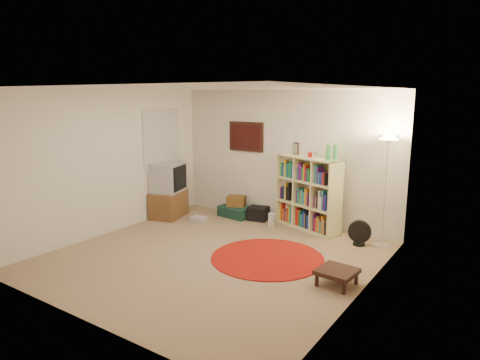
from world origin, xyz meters
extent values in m
cube|color=#9D7C5C|center=(0.00, 0.00, -0.01)|extent=(4.50, 4.50, 0.02)
cube|color=white|center=(0.00, 0.00, 2.51)|extent=(4.50, 4.50, 0.02)
cube|color=white|center=(0.00, 2.26, 1.25)|extent=(4.50, 0.02, 2.50)
cube|color=white|center=(0.00, -2.26, 1.25)|extent=(4.50, 0.02, 2.50)
cube|color=white|center=(-2.26, 0.00, 1.25)|extent=(0.02, 4.50, 2.50)
cube|color=white|center=(2.26, 0.00, 1.25)|extent=(0.02, 4.50, 2.50)
cube|color=black|center=(-0.85, 2.23, 1.60)|extent=(0.78, 0.04, 0.58)
cube|color=#46100E|center=(-0.85, 2.21, 1.60)|extent=(0.66, 0.01, 0.46)
cube|color=white|center=(-2.23, 1.30, 1.55)|extent=(0.03, 1.00, 1.20)
cube|color=beige|center=(1.85, 2.24, 1.20)|extent=(0.08, 0.01, 0.12)
cube|color=#FFFEAA|center=(0.58, 2.10, 0.01)|extent=(1.37, 0.80, 0.03)
cube|color=#FFFEAA|center=(0.58, 2.10, 1.31)|extent=(1.37, 0.80, 0.03)
cube|color=#FFFEAA|center=(-0.03, 2.32, 0.66)|extent=(0.15, 0.37, 1.32)
cube|color=#FFFEAA|center=(1.19, 1.88, 0.66)|extent=(0.15, 0.37, 1.32)
cube|color=#FFFEAA|center=(0.64, 2.27, 0.66)|extent=(1.25, 0.46, 1.32)
cube|color=#FFFEAA|center=(0.37, 2.17, 0.66)|extent=(0.15, 0.35, 1.27)
cube|color=#FFFEAA|center=(0.79, 2.03, 0.66)|extent=(0.15, 0.35, 1.27)
cube|color=#FFFEAA|center=(0.58, 2.10, 0.44)|extent=(1.31, 0.76, 0.03)
cube|color=#FFFEAA|center=(0.58, 2.10, 0.88)|extent=(1.31, 0.76, 0.03)
cube|color=yellow|center=(-0.01, 2.27, 0.18)|extent=(0.09, 0.16, 0.29)
cube|color=red|center=(0.03, 2.26, 0.20)|extent=(0.09, 0.16, 0.34)
cube|color=orange|center=(0.07, 2.24, 0.15)|extent=(0.09, 0.16, 0.23)
cube|color=#551B6E|center=(0.10, 2.23, 0.15)|extent=(0.08, 0.15, 0.23)
cube|color=orange|center=(0.14, 2.22, 0.14)|extent=(0.08, 0.15, 0.21)
cube|color=red|center=(0.17, 2.20, 0.17)|extent=(0.08, 0.15, 0.28)
cube|color=yellow|center=(0.21, 2.19, 0.20)|extent=(0.09, 0.15, 0.33)
cube|color=teal|center=(0.25, 2.18, 0.20)|extent=(0.09, 0.16, 0.34)
cube|color=teal|center=(0.29, 2.16, 0.19)|extent=(0.09, 0.16, 0.31)
cube|color=#551B6E|center=(-0.01, 2.27, 0.57)|extent=(0.09, 0.16, 0.21)
cube|color=black|center=(0.03, 2.26, 0.58)|extent=(0.09, 0.16, 0.23)
cube|color=#1B32A5|center=(0.07, 2.24, 0.60)|extent=(0.08, 0.15, 0.28)
cube|color=yellow|center=(0.10, 2.23, 0.62)|extent=(0.09, 0.16, 0.32)
cube|color=black|center=(0.14, 2.21, 0.58)|extent=(0.09, 0.16, 0.24)
cube|color=black|center=(0.19, 2.20, 0.62)|extent=(0.09, 0.16, 0.33)
cube|color=#1B893A|center=(-0.01, 2.27, 1.02)|extent=(0.09, 0.16, 0.26)
cube|color=#1B32A5|center=(0.03, 2.25, 1.00)|extent=(0.10, 0.16, 0.22)
cube|color=yellow|center=(0.08, 2.24, 1.05)|extent=(0.09, 0.16, 0.33)
cube|color=#1B893A|center=(0.12, 2.22, 1.01)|extent=(0.09, 0.16, 0.25)
cube|color=#1B32A5|center=(0.16, 2.21, 1.04)|extent=(0.07, 0.15, 0.30)
cube|color=#1B893A|center=(0.18, 2.20, 1.02)|extent=(0.08, 0.15, 0.27)
cube|color=#1B893A|center=(0.22, 2.19, 1.05)|extent=(0.09, 0.16, 0.32)
cube|color=#1B32A5|center=(0.26, 2.17, 1.02)|extent=(0.07, 0.15, 0.26)
cube|color=#1B32A5|center=(0.29, 2.16, 1.00)|extent=(0.09, 0.16, 0.22)
cube|color=red|center=(0.40, 2.12, 0.19)|extent=(0.09, 0.16, 0.32)
cube|color=red|center=(0.44, 2.11, 0.18)|extent=(0.09, 0.16, 0.30)
cube|color=#1B893A|center=(0.48, 2.09, 0.18)|extent=(0.09, 0.16, 0.30)
cube|color=teal|center=(0.52, 2.08, 0.15)|extent=(0.09, 0.16, 0.23)
cube|color=#1B32A5|center=(0.57, 2.06, 0.19)|extent=(0.09, 0.16, 0.31)
cube|color=#977E52|center=(0.60, 2.05, 0.17)|extent=(0.07, 0.15, 0.27)
cube|color=black|center=(0.63, 2.04, 0.18)|extent=(0.08, 0.15, 0.30)
cube|color=#1B32A5|center=(0.67, 2.03, 0.16)|extent=(0.09, 0.16, 0.26)
cube|color=#551B6E|center=(0.40, 2.12, 0.57)|extent=(0.08, 0.15, 0.23)
cube|color=teal|center=(0.43, 2.11, 0.60)|extent=(0.08, 0.15, 0.28)
cube|color=#1B893A|center=(0.46, 2.10, 0.57)|extent=(0.08, 0.15, 0.21)
cube|color=#977E52|center=(0.49, 2.09, 0.59)|extent=(0.08, 0.15, 0.25)
cube|color=teal|center=(0.52, 2.08, 0.60)|extent=(0.07, 0.15, 0.28)
cube|color=teal|center=(0.56, 2.07, 0.57)|extent=(0.09, 0.16, 0.23)
cube|color=yellow|center=(0.60, 2.05, 0.61)|extent=(0.08, 0.15, 0.30)
cube|color=orange|center=(0.63, 2.04, 0.61)|extent=(0.08, 0.15, 0.29)
cube|color=#551B6E|center=(0.66, 2.03, 0.58)|extent=(0.08, 0.15, 0.24)
cube|color=teal|center=(0.40, 2.12, 1.00)|extent=(0.07, 0.15, 0.23)
cube|color=#551B6E|center=(0.43, 2.11, 1.04)|extent=(0.09, 0.16, 0.31)
cube|color=#551B6E|center=(0.47, 2.10, 1.04)|extent=(0.09, 0.16, 0.30)
cube|color=#1B893A|center=(0.51, 2.08, 1.01)|extent=(0.09, 0.15, 0.25)
cube|color=yellow|center=(0.55, 2.07, 1.05)|extent=(0.07, 0.15, 0.32)
cube|color=red|center=(0.58, 2.06, 1.03)|extent=(0.08, 0.15, 0.28)
cube|color=#551B6E|center=(0.61, 2.05, 1.00)|extent=(0.08, 0.15, 0.23)
cube|color=#1B893A|center=(0.65, 2.03, 1.01)|extent=(0.09, 0.16, 0.25)
cube|color=#551B6E|center=(0.82, 1.97, 0.19)|extent=(0.08, 0.15, 0.32)
cube|color=red|center=(0.85, 1.96, 0.16)|extent=(0.08, 0.15, 0.25)
cube|color=#977E52|center=(0.88, 1.95, 0.18)|extent=(0.08, 0.15, 0.29)
cube|color=orange|center=(0.92, 1.94, 0.16)|extent=(0.09, 0.16, 0.26)
cube|color=teal|center=(0.96, 1.92, 0.14)|extent=(0.09, 0.16, 0.22)
cube|color=orange|center=(1.00, 1.91, 0.19)|extent=(0.08, 0.15, 0.31)
cube|color=#977E52|center=(1.04, 1.90, 0.17)|extent=(0.09, 0.15, 0.27)
cube|color=black|center=(1.07, 1.88, 0.14)|extent=(0.08, 0.15, 0.21)
cube|color=#977E52|center=(1.11, 1.87, 0.16)|extent=(0.08, 0.15, 0.24)
cube|color=#551B6E|center=(0.81, 1.98, 0.57)|extent=(0.08, 0.15, 0.22)
cube|color=#977E52|center=(0.84, 1.97, 0.57)|extent=(0.07, 0.15, 0.22)
cube|color=black|center=(0.87, 1.95, 0.61)|extent=(0.08, 0.15, 0.30)
cube|color=white|center=(0.91, 1.94, 0.62)|extent=(0.08, 0.15, 0.33)
cube|color=white|center=(0.95, 1.93, 0.57)|extent=(0.09, 0.16, 0.22)
cube|color=teal|center=(0.98, 1.92, 0.63)|extent=(0.08, 0.15, 0.34)
cube|color=#551B6E|center=(1.02, 1.90, 0.58)|extent=(0.08, 0.15, 0.24)
cube|color=#1B32A5|center=(1.05, 1.89, 0.60)|extent=(0.08, 0.15, 0.28)
cube|color=teal|center=(0.82, 1.97, 1.05)|extent=(0.09, 0.16, 0.33)
cube|color=#551B6E|center=(0.86, 1.96, 1.04)|extent=(0.08, 0.15, 0.30)
cube|color=teal|center=(0.89, 1.95, 0.99)|extent=(0.07, 0.15, 0.21)
cube|color=#1B32A5|center=(0.91, 1.94, 1.00)|extent=(0.08, 0.15, 0.23)
cube|color=#1B32A5|center=(0.94, 1.93, 1.00)|extent=(0.08, 0.15, 0.22)
cube|color=red|center=(0.98, 1.92, 1.00)|extent=(0.10, 0.16, 0.22)
cube|color=black|center=(1.03, 1.90, 1.00)|extent=(0.08, 0.15, 0.22)
cube|color=black|center=(0.23, 2.24, 1.44)|extent=(0.16, 0.07, 0.23)
cube|color=#A59889|center=(0.22, 2.23, 1.44)|extent=(0.12, 0.05, 0.18)
cylinder|color=#B31B10|center=(0.60, 2.09, 1.37)|extent=(0.10, 0.10, 0.09)
cylinder|color=white|center=(0.74, 2.04, 1.38)|extent=(0.08, 0.08, 0.10)
cylinder|color=#4AC160|center=(1.01, 1.91, 1.46)|extent=(0.10, 0.10, 0.26)
cylinder|color=#4AC160|center=(1.12, 1.94, 1.46)|extent=(0.10, 0.10, 0.26)
cylinder|color=white|center=(2.00, 1.89, 0.01)|extent=(0.38, 0.38, 0.03)
cylinder|color=white|center=(2.00, 1.89, 0.87)|extent=(0.03, 0.03, 1.68)
cone|color=white|center=(2.00, 1.89, 1.73)|extent=(0.45, 0.45, 0.13)
cylinder|color=#FFD88C|center=(2.00, 1.89, 1.74)|extent=(0.36, 0.36, 0.02)
cylinder|color=black|center=(1.67, 1.75, 0.02)|extent=(0.24, 0.24, 0.03)
cylinder|color=black|center=(1.67, 1.75, 0.11)|extent=(0.05, 0.05, 0.15)
cylinder|color=black|center=(1.67, 1.73, 0.24)|extent=(0.38, 0.17, 0.37)
cube|color=brown|center=(-2.06, 1.25, 0.26)|extent=(0.70, 0.86, 0.52)
cube|color=#B6B6BB|center=(-2.06, 1.25, 0.81)|extent=(0.67, 0.74, 0.57)
cube|color=black|center=(-1.81, 1.32, 0.81)|extent=(0.16, 0.53, 0.48)
cube|color=black|center=(-1.80, 1.33, 0.81)|extent=(0.14, 0.47, 0.42)
cube|color=#B6B6BB|center=(-1.34, 1.31, 0.05)|extent=(0.31, 0.27, 0.09)
cube|color=#123228|center=(-0.95, 2.00, 0.10)|extent=(0.69, 0.50, 0.21)
cube|color=brown|center=(-0.96, 2.05, 0.31)|extent=(0.43, 0.37, 0.20)
cube|color=black|center=(-0.45, 2.06, 0.13)|extent=(0.43, 0.38, 0.26)
cylinder|color=silver|center=(-0.02, 1.82, 0.13)|extent=(0.15, 0.15, 0.26)
cylinder|color=#96110A|center=(0.72, 0.42, 0.01)|extent=(1.70, 1.70, 0.02)
cube|color=black|center=(1.92, 0.12, 0.19)|extent=(0.50, 0.50, 0.06)
cube|color=black|center=(1.72, -0.05, 0.08)|extent=(0.04, 0.04, 0.17)
cube|color=black|center=(2.09, -0.08, 0.08)|extent=(0.04, 0.04, 0.17)
cube|color=black|center=(1.75, 0.32, 0.08)|extent=(0.04, 0.04, 0.17)
cube|color=black|center=(2.13, 0.29, 0.08)|extent=(0.04, 0.04, 0.17)
camera|label=1|loc=(3.76, -4.84, 2.41)|focal=32.00mm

